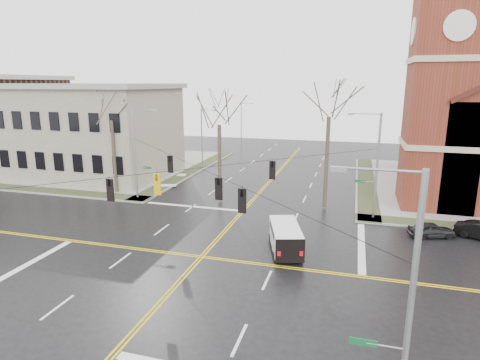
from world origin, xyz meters
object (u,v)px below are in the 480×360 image
(cargo_van, at_px, (285,235))
(tree_ne, at_px, (329,110))
(signal_pole_ne, at_px, (375,163))
(parked_car_a, at_px, (432,230))
(tree_nw_far, at_px, (111,116))
(tree_nw_near, at_px, (219,120))
(signal_pole_se, at_px, (405,302))
(signal_pole_nw, at_px, (136,151))
(streetlight_north_a, at_px, (203,136))
(streetlight_north_b, at_px, (242,123))

(cargo_van, relative_size, tree_ne, 0.41)
(signal_pole_ne, height_order, cargo_van, signal_pole_ne)
(parked_car_a, distance_m, tree_nw_far, 31.72)
(tree_nw_near, bearing_deg, signal_pole_ne, -5.56)
(signal_pole_ne, height_order, signal_pole_se, same)
(signal_pole_nw, height_order, parked_car_a, signal_pole_nw)
(tree_ne, bearing_deg, signal_pole_nw, -174.15)
(cargo_van, relative_size, tree_nw_far, 0.46)
(streetlight_north_a, xyz_separation_m, tree_nw_near, (7.61, -15.10, 3.67))
(signal_pole_ne, bearing_deg, cargo_van, -124.61)
(signal_pole_ne, xyz_separation_m, tree_ne, (-4.14, 1.90, 4.21))
(streetlight_north_a, height_order, parked_car_a, streetlight_north_a)
(streetlight_north_a, height_order, tree_ne, tree_ne)
(streetlight_north_a, bearing_deg, tree_ne, -39.31)
(parked_car_a, relative_size, tree_ne, 0.27)
(signal_pole_nw, xyz_separation_m, streetlight_north_b, (0.67, 36.50, -0.48))
(streetlight_north_a, bearing_deg, streetlight_north_b, 90.00)
(streetlight_north_b, relative_size, tree_nw_far, 0.70)
(signal_pole_ne, bearing_deg, parked_car_a, -36.94)
(signal_pole_nw, bearing_deg, signal_pole_ne, 0.00)
(signal_pole_se, bearing_deg, streetlight_north_a, 119.09)
(signal_pole_nw, relative_size, tree_nw_far, 0.79)
(tree_nw_near, relative_size, tree_ne, 0.89)
(cargo_van, bearing_deg, tree_nw_far, 136.28)
(streetlight_north_b, bearing_deg, tree_nw_near, -77.76)
(tree_nw_far, bearing_deg, signal_pole_se, -42.98)
(signal_pole_se, bearing_deg, parked_car_a, 77.67)
(signal_pole_nw, distance_m, tree_nw_far, 4.99)
(tree_ne, bearing_deg, parked_car_a, -31.30)
(signal_pole_nw, xyz_separation_m, streetlight_north_a, (0.67, 16.50, -0.48))
(signal_pole_ne, xyz_separation_m, tree_nw_near, (-14.36, 1.40, 3.18))
(tree_nw_far, bearing_deg, streetlight_north_b, 83.29)
(parked_car_a, height_order, tree_nw_far, tree_nw_far)
(streetlight_north_b, relative_size, cargo_van, 1.53)
(streetlight_north_b, relative_size, tree_nw_near, 0.71)
(streetlight_north_b, xyz_separation_m, tree_ne, (17.83, -34.60, 4.69))
(signal_pole_nw, distance_m, streetlight_north_a, 16.52)
(signal_pole_nw, bearing_deg, cargo_van, -27.96)
(signal_pole_se, xyz_separation_m, parked_car_a, (4.32, 19.75, -4.36))
(signal_pole_ne, distance_m, streetlight_north_a, 27.48)
(signal_pole_se, height_order, parked_car_a, signal_pole_se)
(streetlight_north_a, bearing_deg, signal_pole_ne, -36.90)
(cargo_van, xyz_separation_m, parked_car_a, (10.39, 5.55, -0.52))
(signal_pole_nw, distance_m, parked_car_a, 27.50)
(signal_pole_se, distance_m, tree_nw_near, 28.49)
(signal_pole_nw, xyz_separation_m, cargo_van, (16.57, -8.80, -3.84))
(parked_car_a, xyz_separation_m, tree_nw_far, (-30.43, 4.58, 7.69))
(tree_ne, bearing_deg, streetlight_north_b, 117.27)
(streetlight_north_b, bearing_deg, tree_ne, -62.73)
(signal_pole_se, xyz_separation_m, tree_ne, (-4.14, 24.90, 4.21))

